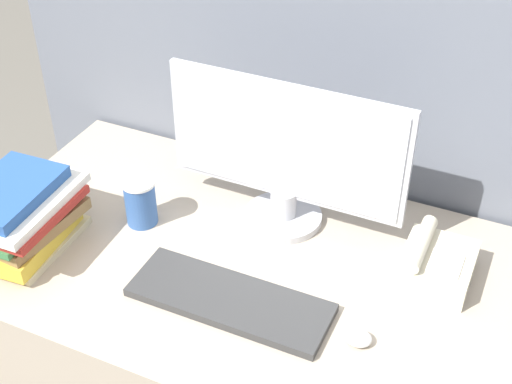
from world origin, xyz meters
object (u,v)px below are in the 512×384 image
(keyboard, at_px, (230,300))
(mouse, at_px, (358,338))
(monitor, at_px, (285,158))
(book_stack, at_px, (18,216))
(desk_telephone, at_px, (435,264))
(coffee_cup, at_px, (140,202))

(keyboard, bearing_deg, mouse, 1.70)
(monitor, bearing_deg, keyboard, -88.72)
(mouse, bearing_deg, monitor, 133.70)
(monitor, distance_m, book_stack, 0.65)
(keyboard, distance_m, desk_telephone, 0.48)
(keyboard, bearing_deg, coffee_cup, 153.28)
(monitor, bearing_deg, coffee_cup, -154.04)
(mouse, xyz_separation_m, desk_telephone, (0.10, 0.27, 0.02))
(mouse, height_order, book_stack, book_stack)
(coffee_cup, xyz_separation_m, book_stack, (-0.22, -0.20, 0.03))
(mouse, bearing_deg, keyboard, -178.30)
(mouse, height_order, desk_telephone, desk_telephone)
(keyboard, distance_m, book_stack, 0.55)
(desk_telephone, bearing_deg, mouse, -109.92)
(keyboard, relative_size, coffee_cup, 3.62)
(keyboard, height_order, desk_telephone, desk_telephone)
(keyboard, bearing_deg, book_stack, -176.85)
(mouse, distance_m, desk_telephone, 0.28)
(book_stack, bearing_deg, coffee_cup, 42.43)
(mouse, relative_size, coffee_cup, 0.47)
(keyboard, xyz_separation_m, mouse, (0.29, 0.01, 0.00))
(monitor, relative_size, keyboard, 1.32)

